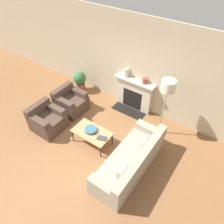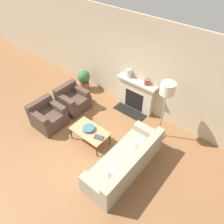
# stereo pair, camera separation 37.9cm
# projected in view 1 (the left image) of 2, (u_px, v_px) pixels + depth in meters

# --- Properties ---
(ground_plane) EXTENTS (18.00, 18.00, 0.00)m
(ground_plane) POSITION_uv_depth(u_px,v_px,m) (82.00, 150.00, 5.87)
(ground_plane) COLOR brown
(wall_back) EXTENTS (18.00, 0.06, 2.90)m
(wall_back) POSITION_uv_depth(u_px,v_px,m) (133.00, 64.00, 6.41)
(wall_back) COLOR #BCAD8E
(wall_back) RESTS_ON ground_plane
(fireplace) EXTENTS (1.32, 0.59, 1.05)m
(fireplace) POSITION_uv_depth(u_px,v_px,m) (134.00, 94.00, 6.87)
(fireplace) COLOR beige
(fireplace) RESTS_ON ground_plane
(couch) EXTENTS (0.83, 2.23, 0.76)m
(couch) POSITION_uv_depth(u_px,v_px,m) (131.00, 161.00, 5.26)
(couch) COLOR #9E937F
(couch) RESTS_ON ground_plane
(armchair_near) EXTENTS (0.84, 0.82, 0.76)m
(armchair_near) POSITION_uv_depth(u_px,v_px,m) (47.00, 120.00, 6.29)
(armchair_near) COLOR #4C382D
(armchair_near) RESTS_ON ground_plane
(armchair_far) EXTENTS (0.84, 0.82, 0.76)m
(armchair_far) POSITION_uv_depth(u_px,v_px,m) (71.00, 102.00, 6.89)
(armchair_far) COLOR #4C382D
(armchair_far) RESTS_ON ground_plane
(coffee_table) EXTENTS (1.04, 0.60, 0.43)m
(coffee_table) POSITION_uv_depth(u_px,v_px,m) (92.00, 133.00, 5.80)
(coffee_table) COLOR tan
(coffee_table) RESTS_ON ground_plane
(bowl) EXTENTS (0.32, 0.32, 0.08)m
(bowl) POSITION_uv_depth(u_px,v_px,m) (91.00, 130.00, 5.77)
(bowl) COLOR #38667A
(bowl) RESTS_ON coffee_table
(book) EXTENTS (0.28, 0.22, 0.02)m
(book) POSITION_uv_depth(u_px,v_px,m) (102.00, 138.00, 5.60)
(book) COLOR #38383D
(book) RESTS_ON coffee_table
(floor_lamp) EXTENTS (0.38, 0.38, 1.78)m
(floor_lamp) POSITION_uv_depth(u_px,v_px,m) (167.00, 92.00, 5.40)
(floor_lamp) COLOR gray
(floor_lamp) RESTS_ON ground_plane
(mantel_vase_left) EXTENTS (0.14, 0.14, 0.27)m
(mantel_vase_left) POSITION_uv_depth(u_px,v_px,m) (126.00, 73.00, 6.56)
(mantel_vase_left) COLOR beige
(mantel_vase_left) RESTS_ON fireplace
(mantel_vase_center_left) EXTENTS (0.14, 0.14, 0.17)m
(mantel_vase_center_left) POSITION_uv_depth(u_px,v_px,m) (145.00, 81.00, 6.33)
(mantel_vase_center_left) COLOR brown
(mantel_vase_center_left) RESTS_ON fireplace
(potted_plant) EXTENTS (0.45, 0.45, 0.74)m
(potted_plant) POSITION_uv_depth(u_px,v_px,m) (80.00, 81.00, 7.62)
(potted_plant) COLOR brown
(potted_plant) RESTS_ON ground_plane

